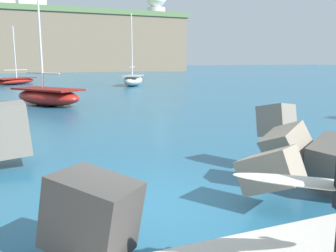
% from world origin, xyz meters
% --- Properties ---
extents(ground_plane, '(400.00, 400.00, 0.00)m').
position_xyz_m(ground_plane, '(0.00, 0.00, 0.00)').
color(ground_plane, '#235B7A').
extents(breakwater_jetty, '(28.12, 8.23, 2.09)m').
position_xyz_m(breakwater_jetty, '(-0.78, 2.04, 0.90)').
color(breakwater_jetty, '#605B56').
rests_on(breakwater_jetty, ground).
extents(boat_near_right, '(4.47, 5.18, 7.62)m').
position_xyz_m(boat_near_right, '(-0.76, 16.75, 0.58)').
color(boat_near_right, maroon).
rests_on(boat_near_right, ground).
extents(boat_mid_left, '(5.55, 5.71, 6.51)m').
position_xyz_m(boat_mid_left, '(-2.96, 38.85, 0.42)').
color(boat_mid_left, maroon).
rests_on(boat_mid_left, ground).
extents(boat_mid_centre, '(3.85, 5.17, 7.49)m').
position_xyz_m(boat_mid_centre, '(8.95, 31.43, 0.62)').
color(boat_mid_centre, beige).
rests_on(boat_mid_centre, ground).
extents(mooring_buoy_inner, '(0.44, 0.44, 0.44)m').
position_xyz_m(mooring_buoy_inner, '(-1.31, 17.68, 0.22)').
color(mooring_buoy_inner, yellow).
rests_on(mooring_buoy_inner, ground).
extents(headland_bluff, '(73.05, 31.70, 14.83)m').
position_xyz_m(headland_bluff, '(2.63, 96.42, 7.44)').
color(headland_bluff, '#756651').
rests_on(headland_bluff, ground).
extents(radar_dome, '(6.23, 6.23, 9.70)m').
position_xyz_m(radar_dome, '(36.55, 98.40, 20.02)').
color(radar_dome, silver).
rests_on(radar_dome, headland_bluff).
extents(station_building_west, '(6.87, 4.86, 4.47)m').
position_xyz_m(station_building_west, '(1.71, 94.64, 17.08)').
color(station_building_west, beige).
rests_on(station_building_west, headland_bluff).
extents(station_building_east, '(4.70, 8.36, 4.39)m').
position_xyz_m(station_building_east, '(-4.49, 94.79, 17.04)').
color(station_building_east, beige).
rests_on(station_building_east, headland_bluff).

